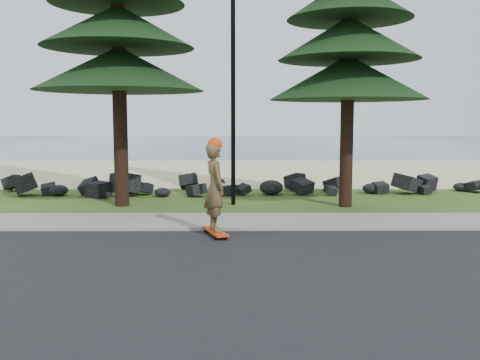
{
  "coord_description": "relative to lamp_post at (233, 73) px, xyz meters",
  "views": [
    {
      "loc": [
        0.11,
        -13.65,
        2.67
      ],
      "look_at": [
        0.2,
        0.0,
        1.14
      ],
      "focal_mm": 40.0,
      "sensor_mm": 36.0,
      "label": 1
    }
  ],
  "objects": [
    {
      "name": "ground",
      "position": [
        0.0,
        -3.2,
        -4.13
      ],
      "size": [
        160.0,
        160.0,
        0.0
      ],
      "primitive_type": "plane",
      "color": "#2F4A17",
      "rests_on": "ground"
    },
    {
      "name": "road",
      "position": [
        0.0,
        -7.7,
        -4.12
      ],
      "size": [
        160.0,
        7.0,
        0.02
      ],
      "primitive_type": "cube",
      "color": "black",
      "rests_on": "ground"
    },
    {
      "name": "kerb",
      "position": [
        0.0,
        -4.1,
        -4.08
      ],
      "size": [
        160.0,
        0.2,
        0.1
      ],
      "primitive_type": "cube",
      "color": "gray",
      "rests_on": "ground"
    },
    {
      "name": "sidewalk",
      "position": [
        0.0,
        -3.0,
        -4.09
      ],
      "size": [
        160.0,
        2.0,
        0.08
      ],
      "primitive_type": "cube",
      "color": "gray",
      "rests_on": "ground"
    },
    {
      "name": "beach_sand",
      "position": [
        0.0,
        11.3,
        -4.13
      ],
      "size": [
        160.0,
        15.0,
        0.01
      ],
      "primitive_type": "cube",
      "color": "tan",
      "rests_on": "ground"
    },
    {
      "name": "ocean",
      "position": [
        0.0,
        47.8,
        -4.13
      ],
      "size": [
        160.0,
        58.0,
        0.01
      ],
      "primitive_type": "cube",
      "color": "#314B5F",
      "rests_on": "ground"
    },
    {
      "name": "seawall_boulders",
      "position": [
        0.0,
        2.4,
        -4.13
      ],
      "size": [
        60.0,
        2.4,
        1.1
      ],
      "primitive_type": null,
      "color": "black",
      "rests_on": "ground"
    },
    {
      "name": "lamp_post",
      "position": [
        0.0,
        0.0,
        0.0
      ],
      "size": [
        0.25,
        0.14,
        8.14
      ],
      "color": "black",
      "rests_on": "ground"
    },
    {
      "name": "skateboarder",
      "position": [
        -0.39,
        -4.7,
        -3.0
      ],
      "size": [
        0.7,
        1.25,
        2.27
      ],
      "rotation": [
        0.0,
        0.0,
        1.91
      ],
      "color": "#BF320B",
      "rests_on": "ground"
    }
  ]
}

